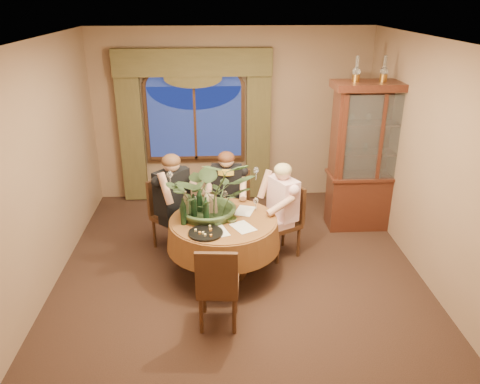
{
  "coord_description": "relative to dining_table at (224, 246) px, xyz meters",
  "views": [
    {
      "loc": [
        -0.25,
        -5.03,
        3.24
      ],
      "look_at": [
        0.01,
        0.01,
        1.1
      ],
      "focal_mm": 35.0,
      "sensor_mm": 36.0,
      "label": 1
    }
  ],
  "objects": [
    {
      "name": "floor",
      "position": [
        0.19,
        -0.01,
        -0.38
      ],
      "size": [
        5.0,
        5.0,
        0.0
      ],
      "primitive_type": "plane",
      "color": "black",
      "rests_on": "ground"
    },
    {
      "name": "wall_back",
      "position": [
        0.19,
        2.49,
        1.02
      ],
      "size": [
        4.5,
        0.0,
        4.5
      ],
      "primitive_type": "plane",
      "rotation": [
        1.57,
        0.0,
        0.0
      ],
      "color": "#89684E",
      "rests_on": "ground"
    },
    {
      "name": "wall_right",
      "position": [
        2.44,
        -0.01,
        1.02
      ],
      "size": [
        0.0,
        5.0,
        5.0
      ],
      "primitive_type": "plane",
      "rotation": [
        1.57,
        0.0,
        -1.57
      ],
      "color": "#89684E",
      "rests_on": "ground"
    },
    {
      "name": "ceiling",
      "position": [
        0.19,
        -0.01,
        2.42
      ],
      "size": [
        5.0,
        5.0,
        0.0
      ],
      "primitive_type": "plane",
      "rotation": [
        3.14,
        0.0,
        0.0
      ],
      "color": "white",
      "rests_on": "wall_back"
    },
    {
      "name": "window",
      "position": [
        -0.41,
        2.42,
        0.92
      ],
      "size": [
        1.62,
        0.1,
        1.32
      ],
      "primitive_type": null,
      "color": "navy",
      "rests_on": "wall_back"
    },
    {
      "name": "arched_transom",
      "position": [
        -0.41,
        2.42,
        1.71
      ],
      "size": [
        1.6,
        0.06,
        0.44
      ],
      "primitive_type": null,
      "color": "navy",
      "rests_on": "wall_back"
    },
    {
      "name": "drapery_left",
      "position": [
        -1.44,
        2.37,
        0.8
      ],
      "size": [
        0.38,
        0.14,
        2.32
      ],
      "primitive_type": "cube",
      "color": "#463F22",
      "rests_on": "floor"
    },
    {
      "name": "drapery_right",
      "position": [
        0.62,
        2.37,
        0.8
      ],
      "size": [
        0.38,
        0.14,
        2.32
      ],
      "primitive_type": "cube",
      "color": "#463F22",
      "rests_on": "floor"
    },
    {
      "name": "swag_valance",
      "position": [
        -0.41,
        2.34,
        1.9
      ],
      "size": [
        2.45,
        0.16,
        0.42
      ],
      "primitive_type": null,
      "color": "#463F22",
      "rests_on": "wall_back"
    },
    {
      "name": "dining_table",
      "position": [
        0.0,
        0.0,
        0.0
      ],
      "size": [
        1.67,
        1.67,
        0.75
      ],
      "primitive_type": "cylinder",
      "rotation": [
        0.0,
        0.0,
        0.23
      ],
      "color": "maroon",
      "rests_on": "floor"
    },
    {
      "name": "china_cabinet",
      "position": [
        2.19,
        1.21,
        0.7
      ],
      "size": [
        1.34,
        0.53,
        2.16
      ],
      "primitive_type": "cube",
      "color": "#3A1911",
      "rests_on": "floor"
    },
    {
      "name": "oil_lamp_left",
      "position": [
        1.81,
        1.21,
        1.95
      ],
      "size": [
        0.11,
        0.11,
        0.34
      ],
      "primitive_type": null,
      "color": "#A5722D",
      "rests_on": "china_cabinet"
    },
    {
      "name": "oil_lamp_center",
      "position": [
        2.19,
        1.21,
        1.95
      ],
      "size": [
        0.11,
        0.11,
        0.34
      ],
      "primitive_type": null,
      "color": "#A5722D",
      "rests_on": "china_cabinet"
    },
    {
      "name": "oil_lamp_right",
      "position": [
        2.56,
        1.21,
        1.95
      ],
      "size": [
        0.11,
        0.11,
        0.34
      ],
      "primitive_type": null,
      "color": "#A5722D",
      "rests_on": "china_cabinet"
    },
    {
      "name": "chair_right",
      "position": [
        0.76,
        0.42,
        0.1
      ],
      "size": [
        0.57,
        0.57,
        0.96
      ],
      "primitive_type": "cube",
      "rotation": [
        0.0,
        0.0,
        -4.21
      ],
      "color": "black",
      "rests_on": "floor"
    },
    {
      "name": "chair_back_right",
      "position": [
        0.16,
        0.95,
        0.1
      ],
      "size": [
        0.48,
        0.48,
        0.96
      ],
      "primitive_type": "cube",
      "rotation": [
        0.0,
        0.0,
        -3.31
      ],
      "color": "black",
      "rests_on": "floor"
    },
    {
      "name": "chair_back",
      "position": [
        -0.7,
        0.7,
        0.1
      ],
      "size": [
        0.59,
        0.59,
        0.96
      ],
      "primitive_type": "cube",
      "rotation": [
        0.0,
        0.0,
        -2.35
      ],
      "color": "black",
      "rests_on": "floor"
    },
    {
      "name": "chair_front_left",
      "position": [
        -0.07,
        -0.97,
        0.1
      ],
      "size": [
        0.45,
        0.45,
        0.96
      ],
      "primitive_type": "cube",
      "rotation": [
        0.0,
        0.0,
        -0.08
      ],
      "color": "black",
      "rests_on": "floor"
    },
    {
      "name": "person_pink",
      "position": [
        0.77,
        0.4,
        0.28
      ],
      "size": [
        0.6,
        0.61,
        1.31
      ],
      "primitive_type": null,
      "rotation": [
        0.0,
        0.0,
        -4.23
      ],
      "color": "#F4C5CC",
      "rests_on": "floor"
    },
    {
      "name": "person_back",
      "position": [
        -0.66,
        0.56,
        0.33
      ],
      "size": [
        0.68,
        0.68,
        1.4
      ],
      "primitive_type": null,
      "rotation": [
        0.0,
        0.0,
        -2.28
      ],
      "color": "black",
      "rests_on": "floor"
    },
    {
      "name": "person_scarf",
      "position": [
        0.06,
        0.86,
        0.29
      ],
      "size": [
        0.51,
        0.47,
        1.33
      ],
      "primitive_type": null,
      "rotation": [
        0.0,
        0.0,
        -3.21
      ],
      "color": "black",
      "rests_on": "floor"
    },
    {
      "name": "stoneware_vase",
      "position": [
        -0.14,
        0.16,
        0.51
      ],
      "size": [
        0.14,
        0.14,
        0.27
      ],
      "primitive_type": null,
      "color": "#987963",
      "rests_on": "dining_table"
    },
    {
      "name": "centerpiece_plant",
      "position": [
        -0.14,
        0.14,
        1.03
      ],
      "size": [
        1.05,
        1.17,
        0.91
      ],
      "primitive_type": "imported",
      "color": "#374F2B",
      "rests_on": "dining_table"
    },
    {
      "name": "olive_bowl",
      "position": [
        0.09,
        -0.07,
        0.4
      ],
      "size": [
        0.14,
        0.14,
        0.04
      ],
      "primitive_type": "imported",
      "color": "#535E30",
      "rests_on": "dining_table"
    },
    {
      "name": "cheese_platter",
      "position": [
        -0.21,
        -0.37,
        0.39
      ],
      "size": [
        0.39,
        0.39,
        0.02
      ],
      "primitive_type": "cylinder",
      "color": "black",
      "rests_on": "dining_table"
    },
    {
      "name": "wine_bottle_0",
      "position": [
        -0.29,
        0.19,
        0.54
      ],
      "size": [
        0.07,
        0.07,
        0.33
      ],
      "primitive_type": "cylinder",
      "color": "black",
      "rests_on": "dining_table"
    },
    {
      "name": "wine_bottle_1",
      "position": [
        -0.35,
        0.02,
        0.54
      ],
      "size": [
        0.07,
        0.07,
        0.33
      ],
      "primitive_type": "cylinder",
      "color": "black",
      "rests_on": "dining_table"
    },
    {
      "name": "wine_bottle_2",
      "position": [
        -0.2,
        -0.09,
        0.54
      ],
      "size": [
        0.07,
        0.07,
        0.33
      ],
      "primitive_type": "cylinder",
      "color": "black",
      "rests_on": "dining_table"
    },
    {
      "name": "wine_bottle_3",
      "position": [
        -0.45,
        0.1,
        0.54
      ],
      "size": [
        0.07,
        0.07,
        0.33
      ],
      "primitive_type": "cylinder",
      "color": "tan",
      "rests_on": "dining_table"
    },
    {
      "name": "wine_bottle_4",
      "position": [
        -0.47,
        -0.11,
        0.54
      ],
      "size": [
        0.07,
        0.07,
        0.33
      ],
      "primitive_type": "cylinder",
      "color": "black",
      "rests_on": "dining_table"
    },
    {
      "name": "wine_bottle_5",
      "position": [
        -0.2,
        0.09,
        0.54
      ],
      "size": [
        0.07,
        0.07,
        0.33
      ],
      "primitive_type": "cylinder",
      "color": "tan",
      "rests_on": "dining_table"
    },
    {
      "name": "tasting_paper_0",
      "position": [
        0.22,
        -0.23,
        0.38
      ],
      "size": [
        0.33,
        0.36,
        0.0
      ],
      "primitive_type": "cube",
      "rotation": [
        0.0,
        0.0,
        0.5
      ],
      "color": "white",
      "rests_on": "dining_table"
    },
    {
      "name": "tasting_paper_1",
      "position": [
        0.27,
        0.21,
        0.38
      ],
      "size": [
        0.3,
        0.35,
        0.0
      ],
      "primitive_type": "cube",
      "rotation": [
        0.0,
        0.0,
        -0.33
      ],
      "color": "white",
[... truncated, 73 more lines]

